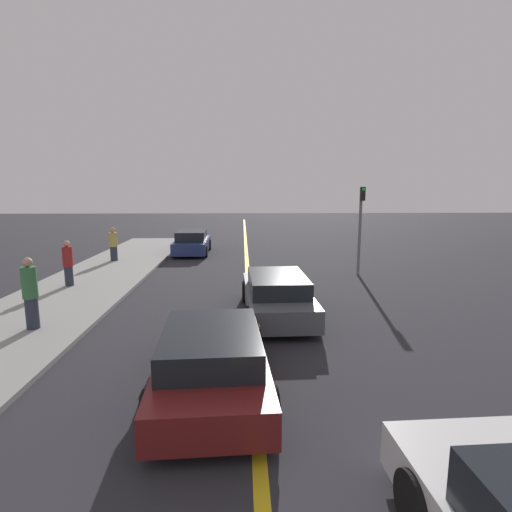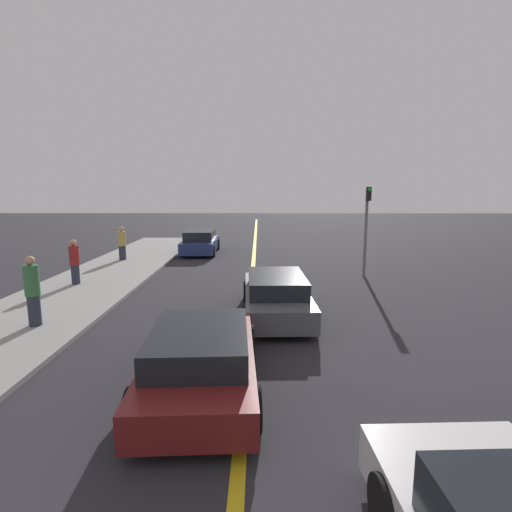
{
  "view_description": "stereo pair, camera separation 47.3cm",
  "coord_description": "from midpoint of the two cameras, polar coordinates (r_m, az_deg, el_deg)",
  "views": [
    {
      "loc": [
        -0.21,
        1.51,
        3.59
      ],
      "look_at": [
        0.18,
        12.97,
        1.64
      ],
      "focal_mm": 28.0,
      "sensor_mm": 36.0,
      "label": 1
    },
    {
      "loc": [
        0.26,
        1.51,
        3.59
      ],
      "look_at": [
        0.18,
        12.97,
        1.64
      ],
      "focal_mm": 28.0,
      "sensor_mm": 36.0,
      "label": 2
    }
  ],
  "objects": [
    {
      "name": "road_center_line",
      "position": [
        16.87,
        -2.01,
        -2.63
      ],
      "size": [
        0.2,
        60.0,
        0.01
      ],
      "color": "gold",
      "rests_on": "ground_plane"
    },
    {
      "name": "sidewalk_left",
      "position": [
        15.07,
        -25.69,
        -4.88
      ],
      "size": [
        3.82,
        29.71,
        0.11
      ],
      "color": "gray",
      "rests_on": "ground_plane"
    },
    {
      "name": "car_ahead_center",
      "position": [
        7.35,
        -8.18,
        -14.43
      ],
      "size": [
        2.16,
        4.32,
        1.21
      ],
      "rotation": [
        0.0,
        0.0,
        0.05
      ],
      "color": "maroon",
      "rests_on": "ground_plane"
    },
    {
      "name": "car_far_distant",
      "position": [
        11.39,
        1.8,
        -5.57
      ],
      "size": [
        1.99,
        4.5,
        1.22
      ],
      "rotation": [
        0.0,
        0.0,
        0.03
      ],
      "color": "#4C5156",
      "rests_on": "ground_plane"
    },
    {
      "name": "car_parked_left_lot",
      "position": [
        22.51,
        -9.69,
        1.92
      ],
      "size": [
        1.9,
        4.27,
        1.29
      ],
      "rotation": [
        0.0,
        0.0,
        0.01
      ],
      "color": "navy",
      "rests_on": "ground_plane"
    },
    {
      "name": "pedestrian_mid_group",
      "position": [
        11.51,
        -30.58,
        -4.62
      ],
      "size": [
        0.36,
        0.36,
        1.81
      ],
      "color": "#282D3D",
      "rests_on": "sidewalk_left"
    },
    {
      "name": "pedestrian_far_standing",
      "position": [
        15.92,
        -26.05,
        -0.94
      ],
      "size": [
        0.34,
        0.34,
        1.65
      ],
      "color": "#282D3D",
      "rests_on": "sidewalk_left"
    },
    {
      "name": "pedestrian_by_sign",
      "position": [
        20.59,
        -20.33,
        1.6
      ],
      "size": [
        0.39,
        0.39,
        1.63
      ],
      "color": "#282D3D",
      "rests_on": "sidewalk_left"
    },
    {
      "name": "traffic_light",
      "position": [
        16.86,
        13.93,
        4.86
      ],
      "size": [
        0.18,
        0.4,
        3.64
      ],
      "color": "slate",
      "rests_on": "ground_plane"
    }
  ]
}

